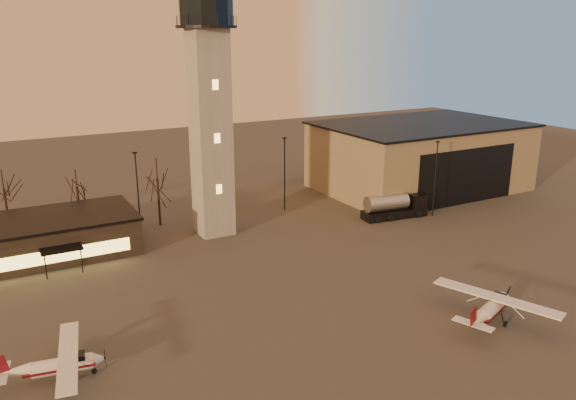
{
  "coord_description": "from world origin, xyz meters",
  "views": [
    {
      "loc": [
        -23.5,
        -31.18,
        23.36
      ],
      "look_at": [
        0.92,
        13.0,
        8.42
      ],
      "focal_mm": 35.0,
      "sensor_mm": 36.0,
      "label": 1
    }
  ],
  "objects": [
    {
      "name": "ground",
      "position": [
        0.0,
        0.0,
        0.0
      ],
      "size": [
        220.0,
        220.0,
        0.0
      ],
      "primitive_type": "plane",
      "color": "#3A3836",
      "rests_on": "ground"
    },
    {
      "name": "hangar",
      "position": [
        36.0,
        33.98,
        5.15
      ],
      "size": [
        30.6,
        20.6,
        10.3
      ],
      "color": "#8E7F5D",
      "rests_on": "ground"
    },
    {
      "name": "tree_row",
      "position": [
        -13.7,
        39.16,
        5.94
      ],
      "size": [
        37.2,
        9.2,
        8.8
      ],
      "color": "black",
      "rests_on": "ground"
    },
    {
      "name": "fuel_truck",
      "position": [
        23.05,
        24.0,
        1.29
      ],
      "size": [
        9.04,
        3.83,
        3.26
      ],
      "rotation": [
        0.0,
        0.0,
        -0.13
      ],
      "color": "black",
      "rests_on": "ground"
    },
    {
      "name": "terminal",
      "position": [
        -21.99,
        31.98,
        2.16
      ],
      "size": [
        25.4,
        12.2,
        4.3
      ],
      "color": "black",
      "rests_on": "ground"
    },
    {
      "name": "cessna_rear",
      "position": [
        -20.61,
        6.52,
        0.92
      ],
      "size": [
        7.75,
        9.76,
        2.68
      ],
      "rotation": [
        0.0,
        0.0,
        -0.17
      ],
      "color": "white",
      "rests_on": "ground"
    },
    {
      "name": "control_tower",
      "position": [
        0.0,
        30.0,
        16.33
      ],
      "size": [
        6.8,
        6.8,
        32.6
      ],
      "color": "gray",
      "rests_on": "ground"
    },
    {
      "name": "light_poles",
      "position": [
        0.5,
        31.0,
        5.41
      ],
      "size": [
        58.5,
        12.25,
        10.14
      ],
      "color": "black",
      "rests_on": "ground"
    },
    {
      "name": "cessna_front",
      "position": [
        12.45,
        -2.08,
        1.02
      ],
      "size": [
        8.72,
        10.6,
        2.99
      ],
      "rotation": [
        0.0,
        0.0,
        0.37
      ],
      "color": "white",
      "rests_on": "ground"
    }
  ]
}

